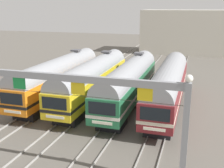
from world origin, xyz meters
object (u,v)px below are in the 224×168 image
commuter_train_orange (59,76)px  catenary_gantry (48,93)px  commuter_train_maroon (168,84)px  commuter_train_green (129,81)px  commuter_train_yellow (93,78)px

commuter_train_orange → catenary_gantry: bearing=-64.9°
commuter_train_orange → commuter_train_maroon: 12.67m
commuter_train_green → catenary_gantry: (-2.11, -13.50, 2.44)m
commuter_train_yellow → commuter_train_green: (4.22, 0.00, 0.00)m
commuter_train_yellow → commuter_train_maroon: size_ratio=1.00×
commuter_train_yellow → commuter_train_green: bearing=0.0°
commuter_train_yellow → commuter_train_green: size_ratio=1.00×
catenary_gantry → commuter_train_orange: bearing=115.1°
catenary_gantry → commuter_train_green: bearing=81.1°
commuter_train_green → catenary_gantry: 13.88m
commuter_train_orange → commuter_train_green: (8.45, 0.00, 0.00)m
commuter_train_orange → commuter_train_green: same height
commuter_train_orange → commuter_train_yellow: bearing=0.0°
commuter_train_orange → commuter_train_yellow: (4.22, 0.00, 0.00)m
commuter_train_maroon → commuter_train_yellow: bearing=180.0°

